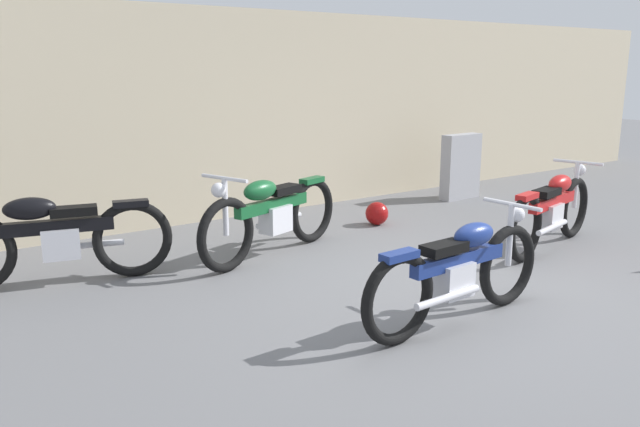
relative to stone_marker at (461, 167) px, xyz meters
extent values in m
plane|color=slate|center=(-3.11, -2.89, -0.49)|extent=(40.00, 40.00, 0.00)
cube|color=beige|center=(-3.11, 1.02, 0.86)|extent=(18.00, 0.30, 2.72)
cube|color=#9E9EA3|center=(0.00, 0.00, 0.00)|extent=(0.70, 0.22, 0.99)
sphere|color=maroon|center=(-2.13, -0.56, -0.35)|extent=(0.30, 0.30, 0.30)
torus|color=black|center=(-0.62, -2.36, -0.14)|extent=(0.72, 0.25, 0.72)
torus|color=black|center=(-1.91, -2.65, -0.14)|extent=(0.72, 0.25, 0.72)
cube|color=silver|center=(-1.31, -2.51, -0.12)|extent=(0.35, 0.26, 0.27)
cube|color=#B21919|center=(-1.26, -2.50, 0.04)|extent=(1.00, 0.32, 0.12)
ellipsoid|color=#B21919|center=(-1.09, -2.46, 0.22)|extent=(0.46, 0.29, 0.20)
cube|color=black|center=(-1.44, -2.54, 0.17)|extent=(0.42, 0.26, 0.08)
cube|color=#B21919|center=(-1.91, -2.65, 0.20)|extent=(0.33, 0.18, 0.06)
cylinder|color=silver|center=(-0.62, -2.36, 0.13)|extent=(0.05, 0.05, 0.54)
cylinder|color=silver|center=(-0.62, -2.36, 0.40)|extent=(0.16, 0.56, 0.04)
sphere|color=silver|center=(-0.54, -2.34, 0.31)|extent=(0.14, 0.14, 0.14)
cylinder|color=silver|center=(-1.48, -2.67, -0.19)|extent=(0.68, 0.21, 0.06)
torus|color=black|center=(-4.58, -1.19, -0.12)|extent=(0.74, 0.32, 0.75)
torus|color=black|center=(-3.26, -0.76, -0.12)|extent=(0.74, 0.32, 0.75)
cube|color=silver|center=(-3.87, -0.96, -0.10)|extent=(0.38, 0.30, 0.29)
cube|color=#145128|center=(-3.92, -0.97, 0.06)|extent=(1.03, 0.43, 0.12)
ellipsoid|color=#145128|center=(-4.09, -1.03, 0.25)|extent=(0.49, 0.34, 0.20)
cube|color=black|center=(-3.75, -0.92, 0.20)|extent=(0.45, 0.30, 0.08)
cube|color=#145128|center=(-3.26, -0.76, 0.23)|extent=(0.35, 0.22, 0.06)
cylinder|color=silver|center=(-4.58, -1.19, 0.16)|extent=(0.06, 0.06, 0.56)
cylinder|color=silver|center=(-4.58, -1.19, 0.44)|extent=(0.22, 0.58, 0.04)
sphere|color=silver|center=(-4.65, -1.22, 0.34)|extent=(0.14, 0.14, 0.14)
cylinder|color=silver|center=(-3.72, -0.78, -0.17)|extent=(0.70, 0.28, 0.06)
torus|color=black|center=(-3.04, -3.35, -0.15)|extent=(0.70, 0.12, 0.70)
torus|color=black|center=(-4.33, -3.41, -0.15)|extent=(0.70, 0.12, 0.70)
cube|color=silver|center=(-3.73, -3.38, -0.13)|extent=(0.31, 0.21, 0.27)
cube|color=navy|center=(-3.69, -3.38, 0.03)|extent=(0.98, 0.14, 0.11)
ellipsoid|color=navy|center=(-3.51, -3.37, 0.20)|extent=(0.43, 0.21, 0.19)
cube|color=black|center=(-3.86, -3.39, 0.15)|extent=(0.39, 0.19, 0.08)
cube|color=navy|center=(-4.33, -3.41, 0.18)|extent=(0.31, 0.13, 0.06)
cylinder|color=silver|center=(-3.04, -3.35, 0.12)|extent=(0.05, 0.05, 0.52)
cylinder|color=silver|center=(-3.04, -3.35, 0.38)|extent=(0.06, 0.55, 0.03)
sphere|color=silver|center=(-2.97, -3.35, 0.28)|extent=(0.13, 0.13, 0.13)
cylinder|color=silver|center=(-3.92, -3.51, -0.19)|extent=(0.67, 0.09, 0.06)
torus|color=black|center=(-5.37, -0.80, -0.12)|extent=(0.74, 0.27, 0.74)
cube|color=silver|center=(-5.98, -0.65, -0.10)|extent=(0.36, 0.28, 0.29)
cube|color=black|center=(-6.03, -0.63, 0.06)|extent=(1.04, 0.35, 0.12)
ellipsoid|color=black|center=(-6.21, -0.59, 0.24)|extent=(0.48, 0.30, 0.20)
cube|color=black|center=(-5.86, -0.68, 0.19)|extent=(0.44, 0.27, 0.08)
cube|color=black|center=(-5.37, -0.80, 0.22)|extent=(0.35, 0.20, 0.06)
cylinder|color=silver|center=(-5.76, -0.58, -0.17)|extent=(0.71, 0.23, 0.06)
camera|label=1|loc=(-7.25, -6.61, 1.47)|focal=35.58mm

